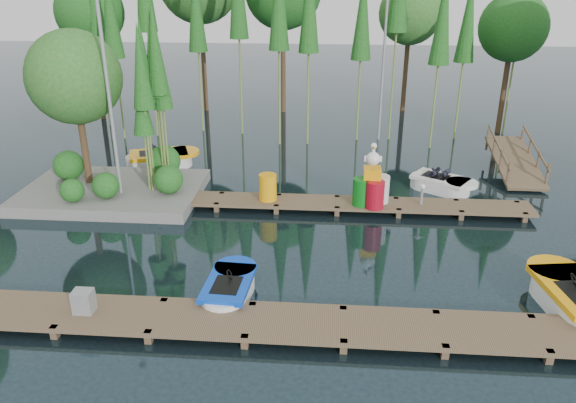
# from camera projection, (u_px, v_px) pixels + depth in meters

# --- Properties ---
(ground_plane) EXTENTS (90.00, 90.00, 0.00)m
(ground_plane) POSITION_uv_depth(u_px,v_px,m) (270.00, 241.00, 16.99)
(ground_plane) COLOR #1D2F36
(near_dock) EXTENTS (18.00, 1.50, 0.50)m
(near_dock) POSITION_uv_depth(u_px,v_px,m) (249.00, 321.00, 12.77)
(near_dock) COLOR brown
(near_dock) RESTS_ON ground
(far_dock) EXTENTS (15.00, 1.20, 0.50)m
(far_dock) POSITION_uv_depth(u_px,v_px,m) (307.00, 203.00, 19.12)
(far_dock) COLOR brown
(far_dock) RESTS_ON ground
(island) EXTENTS (6.20, 4.20, 6.75)m
(island) POSITION_uv_depth(u_px,v_px,m) (97.00, 108.00, 19.22)
(island) COLOR slate
(island) RESTS_ON ground
(tree_screen) EXTENTS (34.42, 18.53, 10.31)m
(tree_screen) POSITION_uv_depth(u_px,v_px,m) (248.00, 4.00, 24.46)
(tree_screen) COLOR #47311E
(tree_screen) RESTS_ON ground
(lamp_island) EXTENTS (0.30, 0.30, 7.25)m
(lamp_island) POSITION_uv_depth(u_px,v_px,m) (107.00, 81.00, 18.02)
(lamp_island) COLOR gray
(lamp_island) RESTS_ON ground
(lamp_rear) EXTENTS (0.30, 0.30, 7.25)m
(lamp_rear) POSITION_uv_depth(u_px,v_px,m) (384.00, 48.00, 25.12)
(lamp_rear) COLOR gray
(lamp_rear) RESTS_ON ground
(ramp) EXTENTS (1.50, 3.94, 1.49)m
(ramp) POSITION_uv_depth(u_px,v_px,m) (515.00, 161.00, 22.07)
(ramp) COLOR brown
(ramp) RESTS_ON ground
(boat_blue) EXTENTS (1.23, 2.47, 0.81)m
(boat_blue) POSITION_uv_depth(u_px,v_px,m) (229.00, 290.00, 14.02)
(boat_blue) COLOR white
(boat_blue) RESTS_ON ground
(boat_yellow_near) EXTENTS (1.79, 3.18, 1.01)m
(boat_yellow_near) POSITION_uv_depth(u_px,v_px,m) (572.00, 298.00, 13.54)
(boat_yellow_near) COLOR white
(boat_yellow_near) RESTS_ON ground
(boat_yellow_far) EXTENTS (3.25, 2.25, 1.49)m
(boat_yellow_far) POSITION_uv_depth(u_px,v_px,m) (161.00, 160.00, 23.04)
(boat_yellow_far) COLOR white
(boat_yellow_far) RESTS_ON ground
(boat_white_far) EXTENTS (2.72, 2.35, 1.19)m
(boat_white_far) POSITION_uv_depth(u_px,v_px,m) (441.00, 184.00, 20.65)
(boat_white_far) COLOR white
(boat_white_far) RESTS_ON ground
(utility_cabinet) EXTENTS (0.45, 0.38, 0.55)m
(utility_cabinet) POSITION_uv_depth(u_px,v_px,m) (83.00, 301.00, 12.92)
(utility_cabinet) COLOR gray
(utility_cabinet) RESTS_ON near_dock
(yellow_barrel) EXTENTS (0.60, 0.60, 0.90)m
(yellow_barrel) POSITION_uv_depth(u_px,v_px,m) (268.00, 187.00, 19.02)
(yellow_barrel) COLOR #F1A10C
(yellow_barrel) RESTS_ON far_dock
(drum_cluster) EXTENTS (1.24, 1.13, 2.13)m
(drum_cluster) POSITION_uv_depth(u_px,v_px,m) (372.00, 187.00, 18.55)
(drum_cluster) COLOR #0B6915
(drum_cluster) RESTS_ON far_dock
(seagull_post) EXTENTS (0.45, 0.24, 0.72)m
(seagull_post) POSITION_uv_depth(u_px,v_px,m) (422.00, 191.00, 18.63)
(seagull_post) COLOR gray
(seagull_post) RESTS_ON far_dock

